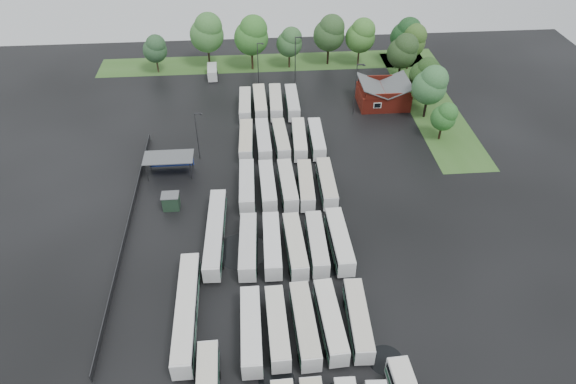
{
  "coord_description": "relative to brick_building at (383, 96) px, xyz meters",
  "views": [
    {
      "loc": [
        -2.96,
        -49.93,
        52.1
      ],
      "look_at": [
        2.0,
        12.0,
        2.5
      ],
      "focal_mm": 32.0,
      "sensor_mm": 36.0,
      "label": 1
    }
  ],
  "objects": [
    {
      "name": "bus_r2c3",
      "position": [
        -18.8,
        -41.53,
        -0.18
      ],
      "size": [
        2.46,
        11.01,
        3.06
      ],
      "rotation": [
        0.0,
        0.0,
        -0.01
      ],
      "color": "silver",
      "rests_on": "ground"
    },
    {
      "name": "ground",
      "position": [
        -24.0,
        -42.77,
        -1.87
      ],
      "size": [
        160.0,
        160.0,
        0.0
      ],
      "primitive_type": "plane",
      "color": "black",
      "rests_on": "ground"
    },
    {
      "name": "bus_r3c3",
      "position": [
        -18.92,
        -28.1,
        -0.21
      ],
      "size": [
        2.72,
        10.9,
        3.01
      ],
      "rotation": [
        0.0,
        0.0,
        -0.04
      ],
      "color": "silver",
      "rests_on": "ground"
    },
    {
      "name": "tree_east_2",
      "position": [
        8.43,
        1.09,
        4.25
      ],
      "size": [
        5.77,
        5.74,
        9.51
      ],
      "color": "black",
      "rests_on": "ground"
    },
    {
      "name": "bus_r1c0",
      "position": [
        -28.34,
        -55.49,
        -0.13
      ],
      "size": [
        2.42,
        11.32,
        3.15
      ],
      "rotation": [
        0.0,
        0.0,
        0.0
      ],
      "color": "silver",
      "rests_on": "ground"
    },
    {
      "name": "bus_r4c4",
      "position": [
        -15.5,
        -14.65,
        -0.21
      ],
      "size": [
        2.5,
        10.88,
        3.02
      ],
      "rotation": [
        0.0,
        0.0,
        -0.02
      ],
      "color": "silver",
      "rests_on": "ground"
    },
    {
      "name": "utility_hut",
      "position": [
        -40.2,
        -30.17,
        -0.55
      ],
      "size": [
        2.7,
        2.2,
        2.62
      ],
      "color": "#19301F",
      "rests_on": "ground"
    },
    {
      "name": "tree_north_2",
      "position": [
        -26.1,
        18.81,
        6.33
      ],
      "size": [
        7.69,
        7.69,
        12.74
      ],
      "color": "#3B2A19",
      "rests_on": "ground"
    },
    {
      "name": "bus_r1c3",
      "position": [
        -18.83,
        -54.86,
        -0.16
      ],
      "size": [
        2.9,
        11.22,
        3.09
      ],
      "rotation": [
        0.0,
        0.0,
        0.05
      ],
      "color": "silver",
      "rests_on": "ground"
    },
    {
      "name": "puddle_3",
      "position": [
        -17.25,
        -43.73,
        -1.86
      ],
      "size": [
        5.06,
        5.06,
        0.01
      ],
      "primitive_type": "cylinder",
      "color": "black",
      "rests_on": "ground"
    },
    {
      "name": "bus_r1c4",
      "position": [
        -15.48,
        -54.91,
        -0.2
      ],
      "size": [
        2.73,
        10.96,
        3.03
      ],
      "rotation": [
        0.0,
        0.0,
        -0.04
      ],
      "color": "silver",
      "rests_on": "ground"
    },
    {
      "name": "tree_east_3",
      "position": [
        6.31,
        10.44,
        5.08
      ],
      "size": [
        6.52,
        6.52,
        10.8
      ],
      "color": "black",
      "rests_on": "ground"
    },
    {
      "name": "lamp_post_ne",
      "position": [
        -6.59,
        -3.69,
        4.39
      ],
      "size": [
        1.66,
        0.32,
        10.78
      ],
      "color": "#2D2D30",
      "rests_on": "ground"
    },
    {
      "name": "bus_r3c2",
      "position": [
        -21.84,
        -27.87,
        -0.18
      ],
      "size": [
        2.71,
        11.08,
        3.06
      ],
      "rotation": [
        0.0,
        0.0,
        0.03
      ],
      "color": "silver",
      "rests_on": "ground"
    },
    {
      "name": "bus_r2c2",
      "position": [
        -21.89,
        -41.8,
        -0.15
      ],
      "size": [
        2.79,
        11.26,
        3.11
      ],
      "rotation": [
        0.0,
        0.0,
        0.04
      ],
      "color": "silver",
      "rests_on": "ground"
    },
    {
      "name": "minibus",
      "position": [
        -35.39,
        15.24,
        -0.51
      ],
      "size": [
        2.32,
        5.69,
        2.45
      ],
      "rotation": [
        0.0,
        0.0,
        0.04
      ],
      "color": "silver",
      "rests_on": "ground"
    },
    {
      "name": "lamp_post_nw",
      "position": [
        -36.43,
        -16.84,
        3.43
      ],
      "size": [
        1.4,
        0.27,
        9.12
      ],
      "color": "#2D2D30",
      "rests_on": "ground"
    },
    {
      "name": "lamp_post_back_w",
      "position": [
        -25.02,
        10.94,
        3.66
      ],
      "size": [
        1.46,
        0.29,
        9.51
      ],
      "color": "#2D2D30",
      "rests_on": "ground"
    },
    {
      "name": "bus_r2c4",
      "position": [
        -15.6,
        -41.38,
        -0.11
      ],
      "size": [
        2.67,
        11.49,
        3.19
      ],
      "rotation": [
        0.0,
        0.0,
        0.02
      ],
      "color": "silver",
      "rests_on": "ground"
    },
    {
      "name": "bus_r2c0",
      "position": [
        -28.44,
        -41.35,
        -0.15
      ],
      "size": [
        2.8,
        11.26,
        3.11
      ],
      "rotation": [
        0.0,
        0.0,
        -0.04
      ],
      "color": "silver",
      "rests_on": "ground"
    },
    {
      "name": "bus_r2c1",
      "position": [
        -25.09,
        -41.4,
        -0.15
      ],
      "size": [
        2.57,
        11.22,
        3.11
      ],
      "rotation": [
        0.0,
        0.0,
        -0.02
      ],
      "color": "silver",
      "rests_on": "ground"
    },
    {
      "name": "bus_r1c2",
      "position": [
        -21.96,
        -55.17,
        -0.14
      ],
      "size": [
        2.82,
        11.38,
        3.15
      ],
      "rotation": [
        0.0,
        0.0,
        0.04
      ],
      "color": "silver",
      "rests_on": "ground"
    },
    {
      "name": "bus_r3c0",
      "position": [
        -28.35,
        -27.67,
        -0.14
      ],
      "size": [
        2.55,
        11.31,
        3.14
      ],
      "rotation": [
        0.0,
        0.0,
        -0.01
      ],
      "color": "silver",
      "rests_on": "ground"
    },
    {
      "name": "bus_r4c0",
      "position": [
        -28.26,
        -14.32,
        -0.18
      ],
      "size": [
        2.68,
        11.09,
        3.07
      ],
      "rotation": [
        0.0,
        0.0,
        -0.03
      ],
      "color": "silver",
      "rests_on": "ground"
    },
    {
      "name": "brick_building",
      "position": [
        0.0,
        0.0,
        0.0
      ],
      "size": [
        10.07,
        8.6,
        5.39
      ],
      "color": "maroon",
      "rests_on": "ground"
    },
    {
      "name": "tree_east_1",
      "position": [
        7.4,
        -5.85,
        5.2
      ],
      "size": [
        6.63,
        6.63,
        10.98
      ],
      "color": "black",
      "rests_on": "ground"
    },
    {
      "name": "puddle_0",
      "position": [
        -25.72,
        -61.18,
        -1.86
      ],
      "size": [
        4.09,
        4.09,
        0.01
      ],
      "primitive_type": "cylinder",
      "color": "black",
      "rests_on": "ground"
    },
    {
      "name": "tree_east_4",
      "position": [
        9.83,
        16.13,
        5.05
      ],
      "size": [
        6.49,
        6.49,
        10.76
      ],
      "color": "black",
      "rests_on": "ground"
    },
    {
      "name": "puddle_2",
      "position": [
        -29.42,
        -40.57,
        -1.86
      ],
      "size": [
        7.37,
        7.37,
        0.01
      ],
      "primitive_type": "cylinder",
      "color": "black",
      "rests_on": "ground"
    },
    {
      "name": "puddle_4",
      "position": [
        -12.99,
        -59.58,
        -1.86
      ],
      "size": [
        4.13,
        4.13,
        0.01
      ],
      "primitive_type": "cylinder",
      "color": "black",
      "rests_on": "ground"
    },
    {
      "name": "tree_north_0",
      "position": [
        -47.82,
        18.86,
        3.89
      ],
      "size": [
        5.41,
        5.41,
        8.95
      ],
      "color": "#3C3020",
      "rests_on": "ground"
    },
    {
      "name": "bus_r4c3",
      "position": [
        -18.67,
        -14.66,
        -0.16
      ],
      "size": [
        2.83,
        11.23,
        3.1
      ],
      "rotation": [
        0.0,
        0.0,
        -0.04
      ],
      "color": "silver",
      "rests_on": "ground"
    },
    {
      "name": "bus_r3c1",
      "position": [
        -25.05,
        -27.78,
        -0.2
      ],
      "size": [
        2.54,
        10.92,
        3.03
      ],
      "rotation": [
        0.0,
        0.0,
        0.02
      ],
      "color": "silver",
      "rests_on": "ground"
    },
    {
      "name": "bus_r4c1",
      "position": [
        -25.15,
        -14.39,
        -0.15
      ],
      "size": [
        2.62,
        11.24,
        3.12
      ],
      "rotation": [
        0.0,
        0.0,
        0.02
      ],
      "color": "silver",
      "rests_on": "ground"
    },
    {
      "name": "lamp_post_back_e",
      "position": [
        -16.95,
        10.91,
        4.29
      ],
      "size": [
        1.63,
        0.32,
        10.6
      ],
      "color": "#2D2D30",
      "rests_on": "ground"
    },
    {
      "name": "west_fence",
      "position": [
        -46.2,
        -34.77,
        -1.27
      ],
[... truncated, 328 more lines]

